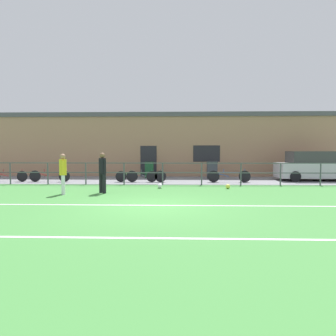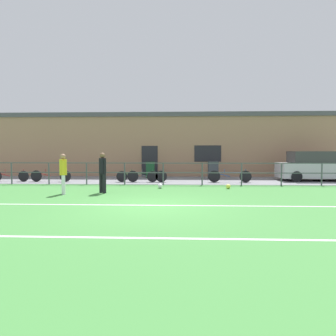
% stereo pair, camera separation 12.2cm
% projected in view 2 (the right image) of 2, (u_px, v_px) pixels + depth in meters
% --- Properties ---
extents(ground, '(60.00, 44.00, 0.04)m').
position_uv_depth(ground, '(152.00, 207.00, 9.50)').
color(ground, '#42843D').
extents(field_line_touchline, '(36.00, 0.11, 0.00)m').
position_uv_depth(field_line_touchline, '(152.00, 205.00, 9.64)').
color(field_line_touchline, white).
rests_on(field_line_touchline, ground).
extents(field_line_hash, '(36.00, 0.11, 0.00)m').
position_uv_depth(field_line_hash, '(135.00, 238.00, 6.01)').
color(field_line_hash, white).
rests_on(field_line_hash, ground).
extents(pavement_strip, '(48.00, 5.00, 0.02)m').
position_uv_depth(pavement_strip, '(166.00, 180.00, 17.97)').
color(pavement_strip, slate).
rests_on(pavement_strip, ground).
extents(perimeter_fence, '(36.07, 0.07, 1.15)m').
position_uv_depth(perimeter_fence, '(163.00, 170.00, 15.44)').
color(perimeter_fence, '#474C51').
rests_on(perimeter_fence, ground).
extents(clubhouse_facade, '(28.00, 2.56, 4.39)m').
position_uv_depth(clubhouse_facade, '(168.00, 145.00, 21.54)').
color(clubhouse_facade, '#A37A5B').
rests_on(clubhouse_facade, ground).
extents(player_goalkeeper, '(0.37, 0.34, 1.68)m').
position_uv_depth(player_goalkeeper, '(103.00, 170.00, 12.44)').
color(player_goalkeeper, black).
rests_on(player_goalkeeper, ground).
extents(player_striker, '(0.29, 0.43, 1.63)m').
position_uv_depth(player_striker, '(63.00, 171.00, 12.10)').
color(player_striker, white).
rests_on(player_striker, ground).
extents(soccer_ball_match, '(0.22, 0.22, 0.22)m').
position_uv_depth(soccer_ball_match, '(228.00, 186.00, 13.87)').
color(soccer_ball_match, '#E5E04C').
rests_on(soccer_ball_match, ground).
extents(soccer_ball_spare, '(0.22, 0.22, 0.22)m').
position_uv_depth(soccer_ball_spare, '(160.00, 186.00, 14.06)').
color(soccer_ball_spare, white).
rests_on(soccer_ball_spare, ground).
extents(parked_car_red, '(4.39, 1.85, 1.71)m').
position_uv_depth(parked_car_red, '(316.00, 167.00, 17.52)').
color(parked_car_red, '#B7B7BC').
rests_on(parked_car_red, pavement_strip).
extents(bicycle_parked_0, '(2.33, 0.04, 0.71)m').
position_uv_depth(bicycle_parked_0, '(137.00, 176.00, 16.72)').
color(bicycle_parked_0, black).
rests_on(bicycle_parked_0, pavement_strip).
extents(bicycle_parked_1, '(2.31, 0.04, 0.73)m').
position_uv_depth(bicycle_parked_1, '(51.00, 176.00, 16.94)').
color(bicycle_parked_1, black).
rests_on(bicycle_parked_1, pavement_strip).
extents(bicycle_parked_2, '(2.36, 0.04, 0.75)m').
position_uv_depth(bicycle_parked_2, '(230.00, 176.00, 16.50)').
color(bicycle_parked_2, black).
rests_on(bicycle_parked_2, pavement_strip).
extents(bicycle_parked_3, '(2.18, 0.04, 0.71)m').
position_uv_depth(bicycle_parked_3, '(10.00, 176.00, 17.04)').
color(bicycle_parked_3, black).
rests_on(bicycle_parked_3, pavement_strip).
extents(bicycle_parked_4, '(2.22, 0.04, 0.73)m').
position_uv_depth(bicycle_parked_4, '(147.00, 176.00, 16.70)').
color(bicycle_parked_4, black).
rests_on(bicycle_parked_4, pavement_strip).
extents(trash_bin_0, '(0.65, 0.55, 1.09)m').
position_uv_depth(trash_bin_0, '(213.00, 170.00, 18.65)').
color(trash_bin_0, '#33383D').
rests_on(trash_bin_0, pavement_strip).
extents(trash_bin_1, '(0.56, 0.47, 1.03)m').
position_uv_depth(trash_bin_1, '(150.00, 170.00, 19.31)').
color(trash_bin_1, '#194C28').
rests_on(trash_bin_1, pavement_strip).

